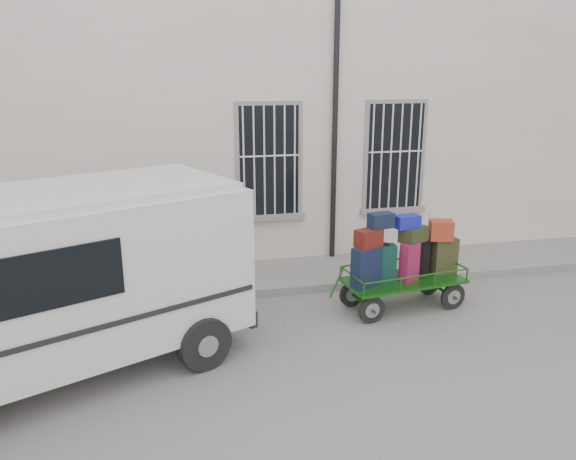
# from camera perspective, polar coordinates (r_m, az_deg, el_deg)

# --- Properties ---
(ground) EXTENTS (80.00, 80.00, 0.00)m
(ground) POSITION_cam_1_polar(r_m,az_deg,el_deg) (9.36, 4.12, -9.60)
(ground) COLOR slate
(ground) RESTS_ON ground
(building) EXTENTS (24.00, 5.15, 6.00)m
(building) POSITION_cam_1_polar(r_m,az_deg,el_deg) (13.82, -2.30, 11.79)
(building) COLOR beige
(building) RESTS_ON ground
(sidewalk) EXTENTS (24.00, 1.70, 0.15)m
(sidewalk) POSITION_cam_1_polar(r_m,az_deg,el_deg) (11.28, 0.92, -4.51)
(sidewalk) COLOR slate
(sidewalk) RESTS_ON ground
(luggage_cart) EXTENTS (2.48, 1.20, 1.75)m
(luggage_cart) POSITION_cam_1_polar(r_m,az_deg,el_deg) (9.85, 11.67, -3.08)
(luggage_cart) COLOR black
(luggage_cart) RESTS_ON ground
(van) EXTENTS (5.45, 3.97, 2.56)m
(van) POSITION_cam_1_polar(r_m,az_deg,el_deg) (8.00, -22.89, -4.14)
(van) COLOR silver
(van) RESTS_ON ground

